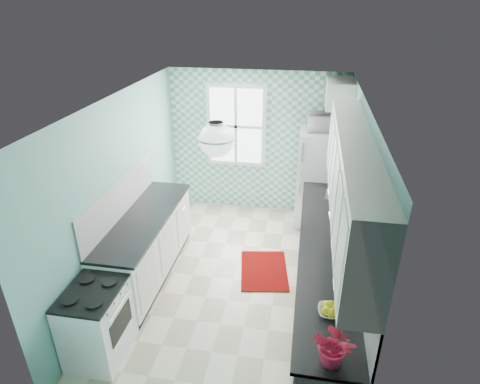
% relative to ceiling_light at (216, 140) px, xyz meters
% --- Properties ---
extents(floor, '(3.00, 4.40, 0.02)m').
position_rel_ceiling_light_xyz_m(floor, '(0.00, 0.80, -2.33)').
color(floor, '#EFDEC6').
rests_on(floor, ground).
extents(ceiling, '(3.00, 4.40, 0.02)m').
position_rel_ceiling_light_xyz_m(ceiling, '(0.00, 0.80, 0.19)').
color(ceiling, white).
rests_on(ceiling, wall_back).
extents(wall_back, '(3.00, 0.02, 2.50)m').
position_rel_ceiling_light_xyz_m(wall_back, '(0.00, 3.01, -1.07)').
color(wall_back, '#67AA9F').
rests_on(wall_back, floor).
extents(wall_front, '(3.00, 0.02, 2.50)m').
position_rel_ceiling_light_xyz_m(wall_front, '(0.00, -1.41, -1.07)').
color(wall_front, '#67AA9F').
rests_on(wall_front, floor).
extents(wall_left, '(0.02, 4.40, 2.50)m').
position_rel_ceiling_light_xyz_m(wall_left, '(-1.51, 0.80, -1.07)').
color(wall_left, '#67AA9F').
rests_on(wall_left, floor).
extents(wall_right, '(0.02, 4.40, 2.50)m').
position_rel_ceiling_light_xyz_m(wall_right, '(1.51, 0.80, -1.07)').
color(wall_right, '#67AA9F').
rests_on(wall_right, floor).
extents(accent_wall, '(3.00, 0.01, 2.50)m').
position_rel_ceiling_light_xyz_m(accent_wall, '(0.00, 2.99, -1.07)').
color(accent_wall, '#55B399').
rests_on(accent_wall, wall_back).
extents(window, '(1.04, 0.05, 1.44)m').
position_rel_ceiling_light_xyz_m(window, '(-0.35, 2.96, -0.77)').
color(window, white).
rests_on(window, wall_back).
extents(backsplash_right, '(0.02, 3.60, 0.51)m').
position_rel_ceiling_light_xyz_m(backsplash_right, '(1.49, 0.40, -1.13)').
color(backsplash_right, white).
rests_on(backsplash_right, wall_right).
extents(backsplash_left, '(0.02, 2.15, 0.51)m').
position_rel_ceiling_light_xyz_m(backsplash_left, '(-1.49, 0.73, -1.13)').
color(backsplash_left, white).
rests_on(backsplash_left, wall_left).
extents(upper_cabinets_right, '(0.33, 3.20, 0.90)m').
position_rel_ceiling_light_xyz_m(upper_cabinets_right, '(1.33, 0.20, -0.42)').
color(upper_cabinets_right, white).
rests_on(upper_cabinets_right, wall_right).
extents(upper_cabinet_fridge, '(0.40, 0.74, 0.40)m').
position_rel_ceiling_light_xyz_m(upper_cabinet_fridge, '(1.30, 2.63, -0.07)').
color(upper_cabinet_fridge, white).
rests_on(upper_cabinet_fridge, wall_right).
extents(ceiling_light, '(0.34, 0.34, 0.35)m').
position_rel_ceiling_light_xyz_m(ceiling_light, '(0.00, 0.00, 0.00)').
color(ceiling_light, silver).
rests_on(ceiling_light, ceiling).
extents(base_cabinets_right, '(0.60, 3.60, 0.90)m').
position_rel_ceiling_light_xyz_m(base_cabinets_right, '(1.20, 0.40, -1.87)').
color(base_cabinets_right, white).
rests_on(base_cabinets_right, floor).
extents(countertop_right, '(0.63, 3.60, 0.04)m').
position_rel_ceiling_light_xyz_m(countertop_right, '(1.19, 0.40, -1.40)').
color(countertop_right, black).
rests_on(countertop_right, base_cabinets_right).
extents(base_cabinets_left, '(0.60, 2.15, 0.90)m').
position_rel_ceiling_light_xyz_m(base_cabinets_left, '(-1.20, 0.73, -1.87)').
color(base_cabinets_left, white).
rests_on(base_cabinets_left, floor).
extents(countertop_left, '(0.63, 2.15, 0.04)m').
position_rel_ceiling_light_xyz_m(countertop_left, '(-1.19, 0.73, -1.40)').
color(countertop_left, black).
rests_on(countertop_left, base_cabinets_left).
extents(fridge, '(0.72, 0.72, 1.66)m').
position_rel_ceiling_light_xyz_m(fridge, '(1.11, 2.61, -1.49)').
color(fridge, white).
rests_on(fridge, floor).
extents(stove, '(0.56, 0.70, 0.84)m').
position_rel_ceiling_light_xyz_m(stove, '(-1.20, -0.70, -1.88)').
color(stove, white).
rests_on(stove, floor).
extents(sink, '(0.49, 0.41, 0.53)m').
position_rel_ceiling_light_xyz_m(sink, '(1.20, 1.29, -1.39)').
color(sink, silver).
rests_on(sink, countertop_right).
extents(rug, '(0.80, 1.03, 0.02)m').
position_rel_ceiling_light_xyz_m(rug, '(0.40, 1.07, -2.32)').
color(rug, '#64190E').
rests_on(rug, floor).
extents(dish_towel, '(0.06, 0.23, 0.35)m').
position_rel_ceiling_light_xyz_m(dish_towel, '(0.89, 1.19, -1.84)').
color(dish_towel, '#5ABDB6').
rests_on(dish_towel, base_cabinets_right).
extents(fruit_bowl, '(0.24, 0.24, 0.06)m').
position_rel_ceiling_light_xyz_m(fruit_bowl, '(1.20, -0.70, -1.35)').
color(fruit_bowl, white).
rests_on(fruit_bowl, countertop_right).
extents(potted_plant, '(0.40, 0.37, 0.37)m').
position_rel_ceiling_light_xyz_m(potted_plant, '(1.20, -1.25, -1.20)').
color(potted_plant, red).
rests_on(potted_plant, countertop_right).
extents(soap_bottle, '(0.11, 0.11, 0.20)m').
position_rel_ceiling_light_xyz_m(soap_bottle, '(1.25, 1.69, -1.28)').
color(soap_bottle, '#9CC6CE').
rests_on(soap_bottle, countertop_right).
extents(microwave, '(0.52, 0.37, 0.27)m').
position_rel_ceiling_light_xyz_m(microwave, '(1.11, 2.61, -0.53)').
color(microwave, silver).
rests_on(microwave, fridge).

